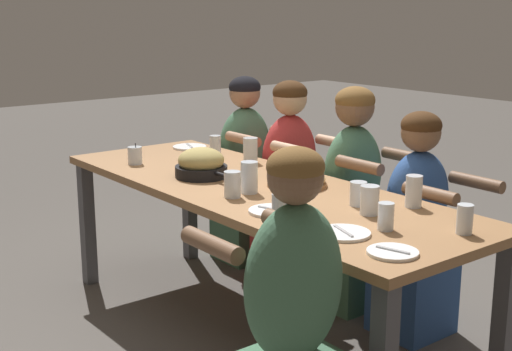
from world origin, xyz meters
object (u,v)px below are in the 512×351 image
at_px(drinking_glass_h, 280,213).
at_px(diner_far_center, 352,206).
at_px(empty_plate_c, 272,211).
at_px(diner_near_right, 292,343).
at_px(cocktail_glass_blue, 135,156).
at_px(empty_plate_b, 343,233).
at_px(drinking_glass_a, 386,218).
at_px(drinking_glass_c, 414,193).
at_px(drinking_glass_e, 358,195).
at_px(drinking_glass_f, 465,221).
at_px(diner_far_midright, 416,234).
at_px(drinking_glass_b, 250,151).
at_px(drinking_glass_d, 370,202).
at_px(empty_plate_a, 393,252).
at_px(empty_plate_d, 190,147).
at_px(pizza_board_main, 297,181).
at_px(diner_far_midleft, 289,189).
at_px(diner_far_left, 245,177).
at_px(drinking_glass_g, 249,180).
at_px(drinking_glass_i, 215,150).
at_px(skillet_bowl, 201,164).
at_px(drinking_glass_j, 232,186).

height_order(drinking_glass_h, diner_far_center, diner_far_center).
relative_size(empty_plate_c, diner_far_center, 0.17).
distance_m(empty_plate_c, diner_near_right, 0.76).
bearing_deg(drinking_glass_h, cocktail_glass_blue, 175.04).
relative_size(empty_plate_b, drinking_glass_a, 1.92).
relative_size(drinking_glass_c, drinking_glass_e, 1.32).
bearing_deg(drinking_glass_f, diner_far_midright, 141.71).
xyz_separation_m(drinking_glass_b, drinking_glass_d, (1.09, -0.23, -0.01)).
distance_m(empty_plate_a, drinking_glass_c, 0.63).
xyz_separation_m(empty_plate_d, drinking_glass_a, (1.83, -0.30, 0.04)).
height_order(cocktail_glass_blue, drinking_glass_d, drinking_glass_d).
relative_size(pizza_board_main, diner_far_midleft, 0.24).
height_order(empty_plate_a, empty_plate_b, same).
bearing_deg(diner_far_midright, diner_far_midleft, -90.00).
relative_size(empty_plate_c, diner_far_left, 0.17).
xyz_separation_m(empty_plate_b, drinking_glass_g, (-0.70, 0.10, 0.06)).
relative_size(empty_plate_b, empty_plate_c, 1.03).
bearing_deg(diner_far_midleft, empty_plate_d, -52.74).
distance_m(drinking_glass_h, drinking_glass_i, 1.24).
relative_size(drinking_glass_c, diner_near_right, 0.12).
bearing_deg(drinking_glass_c, cocktail_glass_blue, -160.82).
xyz_separation_m(empty_plate_c, diner_far_left, (-1.31, 0.86, -0.23)).
xyz_separation_m(empty_plate_a, cocktail_glass_blue, (-1.83, 0.00, 0.04)).
relative_size(drinking_glass_g, diner_far_left, 0.12).
distance_m(skillet_bowl, empty_plate_c, 0.72).
height_order(skillet_bowl, drinking_glass_i, skillet_bowl).
bearing_deg(empty_plate_c, drinking_glass_d, 47.59).
height_order(skillet_bowl, diner_far_midright, diner_far_midright).
relative_size(skillet_bowl, drinking_glass_d, 3.14).
distance_m(cocktail_glass_blue, drinking_glass_f, 1.88).
height_order(empty_plate_a, drinking_glass_j, drinking_glass_j).
bearing_deg(drinking_glass_i, drinking_glass_h, -23.40).
bearing_deg(diner_far_midright, empty_plate_b, 21.37).
xyz_separation_m(drinking_glass_j, diner_far_midleft, (-0.59, 0.85, -0.27)).
relative_size(drinking_glass_d, diner_far_center, 0.10).
distance_m(drinking_glass_f, drinking_glass_j, 1.03).
bearing_deg(drinking_glass_d, drinking_glass_b, 168.16).
bearing_deg(diner_far_midright, drinking_glass_c, 35.86).
distance_m(drinking_glass_i, diner_near_right, 1.77).
height_order(pizza_board_main, diner_near_right, diner_near_right).
xyz_separation_m(cocktail_glass_blue, diner_far_center, (0.81, 0.85, -0.25)).
height_order(diner_far_midleft, diner_far_left, diner_far_midleft).
height_order(empty_plate_b, diner_far_midright, diner_far_midright).
bearing_deg(skillet_bowl, diner_far_midleft, 103.37).
distance_m(drinking_glass_i, diner_far_midright, 1.17).
relative_size(empty_plate_a, drinking_glass_i, 1.23).
bearing_deg(drinking_glass_a, skillet_bowl, -176.80).
relative_size(skillet_bowl, empty_plate_c, 1.89).
bearing_deg(diner_far_midleft, diner_far_center, 90.00).
height_order(pizza_board_main, empty_plate_c, pizza_board_main).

